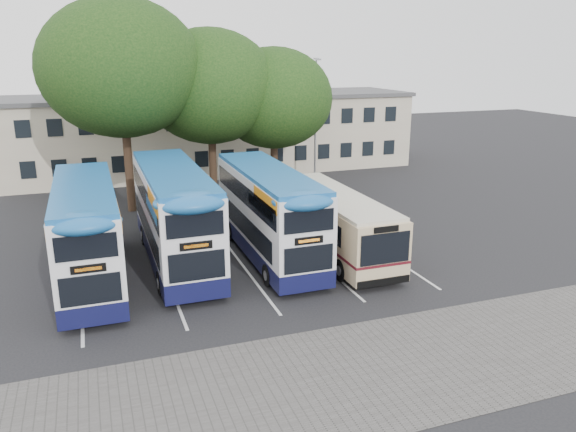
# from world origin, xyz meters

# --- Properties ---
(ground) EXTENTS (120.00, 120.00, 0.00)m
(ground) POSITION_xyz_m (0.00, 0.00, 0.00)
(ground) COLOR black
(ground) RESTS_ON ground
(paving_strip) EXTENTS (40.00, 6.00, 0.01)m
(paving_strip) POSITION_xyz_m (-2.00, -5.00, 0.01)
(paving_strip) COLOR #595654
(paving_strip) RESTS_ON ground
(bay_lines) EXTENTS (14.12, 11.00, 0.01)m
(bay_lines) POSITION_xyz_m (-3.75, 5.00, 0.01)
(bay_lines) COLOR silver
(bay_lines) RESTS_ON ground
(depot_building) EXTENTS (32.40, 8.40, 6.20)m
(depot_building) POSITION_xyz_m (0.00, 26.99, 3.15)
(depot_building) COLOR #B8A894
(depot_building) RESTS_ON ground
(lamp_post) EXTENTS (0.25, 1.05, 9.06)m
(lamp_post) POSITION_xyz_m (6.00, 19.97, 5.08)
(lamp_post) COLOR gray
(lamp_post) RESTS_ON ground
(tree_left) EXTENTS (9.44, 9.44, 12.60)m
(tree_left) POSITION_xyz_m (-7.75, 16.28, 8.58)
(tree_left) COLOR black
(tree_left) RESTS_ON ground
(tree_mid) EXTENTS (8.52, 8.52, 10.99)m
(tree_mid) POSITION_xyz_m (-2.34, 17.39, 7.36)
(tree_mid) COLOR black
(tree_mid) RESTS_ON ground
(tree_right) EXTENTS (7.84, 7.84, 9.85)m
(tree_right) POSITION_xyz_m (1.98, 17.57, 6.50)
(tree_right) COLOR black
(tree_right) RESTS_ON ground
(bus_dd_left) EXTENTS (2.47, 10.17, 4.24)m
(bus_dd_left) POSITION_xyz_m (-10.33, 5.46, 2.33)
(bus_dd_left) COLOR #10113B
(bus_dd_left) RESTS_ON ground
(bus_dd_mid) EXTENTS (2.60, 10.70, 4.46)m
(bus_dd_mid) POSITION_xyz_m (-6.53, 6.46, 2.46)
(bus_dd_mid) COLOR #10113B
(bus_dd_mid) RESTS_ON ground
(bus_dd_right) EXTENTS (2.48, 10.22, 4.26)m
(bus_dd_right) POSITION_xyz_m (-2.24, 5.70, 2.35)
(bus_dd_right) COLOR #10113B
(bus_dd_right) RESTS_ON ground
(bus_single) EXTENTS (2.55, 10.01, 2.99)m
(bus_single) POSITION_xyz_m (0.91, 5.22, 1.69)
(bus_single) COLOR #CEB489
(bus_single) RESTS_ON ground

